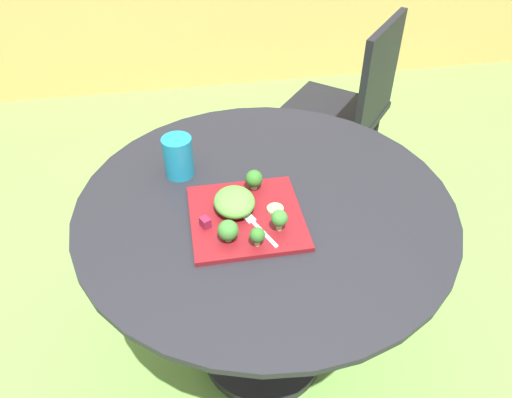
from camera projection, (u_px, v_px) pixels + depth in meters
The scene contains 13 objects.
ground_plane at pixel (263, 351), 1.85m from camera, with size 12.00×12.00×0.00m, color #669342.
patio_table at pixel (264, 255), 1.52m from camera, with size 1.06×1.06×0.74m.
patio_chair at pixel (351, 100), 2.25m from camera, with size 0.62×0.62×0.90m.
salad_plate at pixel (246, 217), 1.32m from camera, with size 0.30×0.30×0.01m, color maroon.
drinking_glass at pixel (178, 159), 1.44m from camera, with size 0.09×0.09×0.12m.
fork at pixel (256, 226), 1.28m from camera, with size 0.08×0.15×0.00m.
lettuce_mound at pixel (234, 202), 1.31m from camera, with size 0.11×0.13×0.05m, color #519338.
broccoli_floret_0 at pixel (257, 235), 1.21m from camera, with size 0.04×0.04×0.05m.
broccoli_floret_1 at pixel (279, 219), 1.25m from camera, with size 0.04×0.04×0.06m.
broccoli_floret_2 at pixel (228, 230), 1.22m from camera, with size 0.05×0.05×0.06m.
broccoli_floret_3 at pixel (254, 179), 1.38m from camera, with size 0.05×0.05×0.06m.
cucumber_slice_0 at pixel (275, 209), 1.33m from camera, with size 0.05×0.05×0.01m, color #8EB766.
beet_chunk_0 at pixel (205, 222), 1.27m from camera, with size 0.03×0.02×0.03m, color maroon.
Camera 1 is at (-0.21, -1.03, 1.63)m, focal length 34.66 mm.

